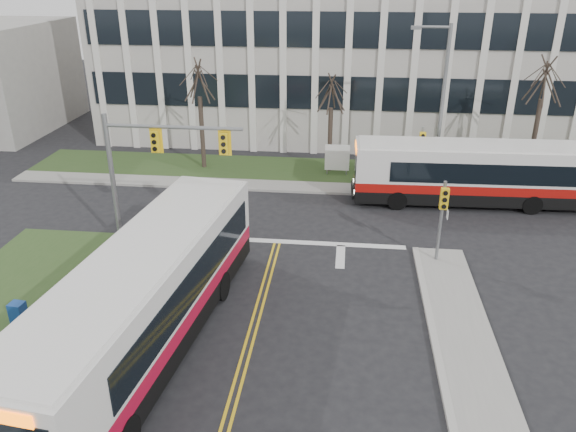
# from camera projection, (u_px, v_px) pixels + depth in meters

# --- Properties ---
(ground) EXTENTS (120.00, 120.00, 0.00)m
(ground) POSITION_uv_depth(u_px,v_px,m) (247.00, 349.00, 19.17)
(ground) COLOR black
(ground) RESTS_ON ground
(sidewalk_cross) EXTENTS (44.00, 1.60, 0.14)m
(sidewalk_cross) POSITION_uv_depth(u_px,v_px,m) (379.00, 190.00, 32.42)
(sidewalk_cross) COLOR #9E9B93
(sidewalk_cross) RESTS_ON ground
(building_lawn) EXTENTS (44.00, 5.00, 0.12)m
(building_lawn) POSITION_uv_depth(u_px,v_px,m) (377.00, 174.00, 34.96)
(building_lawn) COLOR #2E491F
(building_lawn) RESTS_ON ground
(office_building) EXTENTS (40.00, 16.00, 12.00)m
(office_building) POSITION_uv_depth(u_px,v_px,m) (377.00, 49.00, 43.39)
(office_building) COLOR #BAB4AB
(office_building) RESTS_ON ground
(mast_arm_signal) EXTENTS (6.11, 0.38, 6.20)m
(mast_arm_signal) POSITION_uv_depth(u_px,v_px,m) (146.00, 159.00, 24.47)
(mast_arm_signal) COLOR slate
(mast_arm_signal) RESTS_ON ground
(signal_pole_near) EXTENTS (0.34, 0.39, 3.80)m
(signal_pole_near) POSITION_uv_depth(u_px,v_px,m) (442.00, 211.00, 23.68)
(signal_pole_near) COLOR slate
(signal_pole_near) RESTS_ON ground
(signal_pole_far) EXTENTS (0.34, 0.39, 3.80)m
(signal_pole_far) POSITION_uv_depth(u_px,v_px,m) (421.00, 150.00, 31.38)
(signal_pole_far) COLOR slate
(signal_pole_far) RESTS_ON ground
(streetlight) EXTENTS (2.15, 0.25, 9.20)m
(streetlight) POSITION_uv_depth(u_px,v_px,m) (440.00, 99.00, 30.91)
(streetlight) COLOR slate
(streetlight) RESTS_ON ground
(directory_sign) EXTENTS (1.50, 0.12, 2.00)m
(directory_sign) POSITION_uv_depth(u_px,v_px,m) (337.00, 158.00, 34.30)
(directory_sign) COLOR slate
(directory_sign) RESTS_ON ground
(tree_left) EXTENTS (1.80, 1.80, 7.70)m
(tree_left) POSITION_uv_depth(u_px,v_px,m) (199.00, 82.00, 33.81)
(tree_left) COLOR #42352B
(tree_left) RESTS_ON ground
(tree_mid) EXTENTS (1.80, 1.80, 6.82)m
(tree_mid) POSITION_uv_depth(u_px,v_px,m) (331.00, 95.00, 33.45)
(tree_mid) COLOR #42352B
(tree_mid) RESTS_ON ground
(tree_right) EXTENTS (1.80, 1.80, 8.25)m
(tree_right) POSITION_uv_depth(u_px,v_px,m) (544.00, 82.00, 31.66)
(tree_right) COLOR #42352B
(tree_right) RESTS_ON ground
(bus_main) EXTENTS (4.53, 14.00, 3.67)m
(bus_main) POSITION_uv_depth(u_px,v_px,m) (147.00, 302.00, 18.53)
(bus_main) COLOR silver
(bus_main) RESTS_ON ground
(bus_cross) EXTENTS (12.39, 2.99, 3.29)m
(bus_cross) POSITION_uv_depth(u_px,v_px,m) (470.00, 175.00, 30.21)
(bus_cross) COLOR silver
(bus_cross) RESTS_ON ground
(newspaper_box_blue) EXTENTS (0.54, 0.50, 0.95)m
(newspaper_box_blue) POSITION_uv_depth(u_px,v_px,m) (19.00, 314.00, 20.24)
(newspaper_box_blue) COLOR navy
(newspaper_box_blue) RESTS_ON ground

